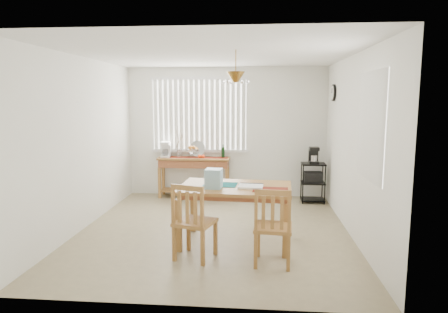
# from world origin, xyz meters

# --- Properties ---
(ground) EXTENTS (4.00, 4.50, 0.01)m
(ground) POSITION_xyz_m (0.00, 0.00, -0.01)
(ground) COLOR tan
(room_shell) EXTENTS (4.20, 4.70, 2.70)m
(room_shell) POSITION_xyz_m (0.00, 0.02, 1.69)
(room_shell) COLOR white
(room_shell) RESTS_ON ground
(sideboard) EXTENTS (1.43, 0.40, 0.81)m
(sideboard) POSITION_xyz_m (-0.63, 2.03, 0.61)
(sideboard) COLOR #A47137
(sideboard) RESTS_ON ground
(sideboard_items) EXTENTS (1.36, 0.34, 0.62)m
(sideboard_items) POSITION_xyz_m (-0.88, 2.04, 0.93)
(sideboard_items) COLOR maroon
(sideboard_items) RESTS_ON sideboard
(wire_cart) EXTENTS (0.45, 0.36, 0.76)m
(wire_cart) POSITION_xyz_m (1.70, 1.83, 0.46)
(wire_cart) COLOR black
(wire_cart) RESTS_ON ground
(cart_items) EXTENTS (0.18, 0.21, 0.31)m
(cart_items) POSITION_xyz_m (1.70, 1.83, 0.90)
(cart_items) COLOR black
(cart_items) RESTS_ON wire_cart
(dining_table) EXTENTS (1.55, 1.06, 0.80)m
(dining_table) POSITION_xyz_m (0.35, -0.51, 0.71)
(dining_table) COLOR #A47137
(dining_table) RESTS_ON ground
(table_items) EXTENTS (1.15, 0.61, 0.26)m
(table_items) POSITION_xyz_m (0.19, -0.63, 0.90)
(table_items) COLOR #13666B
(table_items) RESTS_ON dining_table
(chair_left) EXTENTS (0.56, 0.56, 0.97)m
(chair_left) POSITION_xyz_m (-0.13, -1.11, 0.47)
(chair_left) COLOR #A47137
(chair_left) RESTS_ON ground
(chair_right) EXTENTS (0.48, 0.48, 0.95)m
(chair_right) POSITION_xyz_m (0.84, -1.21, 0.47)
(chair_right) COLOR #A47137
(chair_right) RESTS_ON ground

